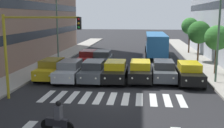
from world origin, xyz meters
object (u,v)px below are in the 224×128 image
car_5 (70,71)px  traffic_light_gantry (27,42)px  car_3 (115,71)px  car_row2_1 (89,58)px  car_2 (140,71)px  car_1 (163,71)px  car_0 (189,73)px  street_tree_2 (199,32)px  car_row2_0 (102,59)px  street_tree_1 (217,38)px  street_tree_3 (190,26)px  bus_behind_traffic (156,42)px  street_lamp_left (212,28)px  car_4 (93,71)px  motorcycle_with_rider (58,120)px  car_6 (52,69)px  street_lamp_right (61,21)px

car_5 → traffic_light_gantry: traffic_light_gantry is taller
car_3 → car_row2_1: (3.58, -6.70, 0.00)m
car_2 → car_1: bearing=-170.5°
car_0 → street_tree_2: size_ratio=0.96×
car_row2_0 → street_tree_1: size_ratio=1.01×
street_tree_3 → car_3: bearing=64.0°
car_1 → traffic_light_gantry: bearing=33.3°
car_3 → bus_behind_traffic: (-3.95, -15.06, 0.97)m
street_tree_2 → car_2: bearing=57.7°
street_tree_2 → street_tree_3: bearing=-90.8°
car_3 → car_5: 3.80m
car_0 → street_lamp_left: bearing=-165.4°
street_tree_2 → car_4: bearing=46.1°
car_4 → car_5: bearing=3.3°
car_4 → bus_behind_traffic: bus_behind_traffic is taller
car_row2_0 → car_5: bearing=75.4°
car_5 → motorcycle_with_rider: (-2.10, 10.01, -0.24)m
car_5 → street_tree_3: size_ratio=0.89×
car_1 → street_tree_3: bearing=-105.6°
car_6 → car_row2_0: 7.05m
car_5 → car_row2_0: same height
street_tree_2 → street_tree_1: bearing=91.5°
motorcycle_with_rider → car_row2_0: bearing=-88.8°
street_tree_3 → car_2: bearing=69.1°
car_4 → car_1: bearing=-173.0°
car_row2_0 → motorcycle_with_rider: size_ratio=2.63×
street_tree_1 → car_6: bearing=12.9°
car_5 → car_row2_0: (-1.75, -6.68, 0.00)m
car_5 → street_lamp_right: bearing=-69.5°
car_4 → traffic_light_gantry: 6.81m
car_1 → street_lamp_right: 14.31m
traffic_light_gantry → car_1: bearing=-146.7°
car_1 → car_4: (5.76, 0.71, 0.00)m
car_6 → street_lamp_right: 9.41m
car_6 → street_lamp_left: 13.58m
street_lamp_left → bus_behind_traffic: bearing=-76.2°
street_lamp_left → car_4: bearing=2.7°
street_tree_2 → car_row2_0: bearing=22.0°
car_5 → car_6: (1.76, -0.56, 0.00)m
bus_behind_traffic → street_lamp_right: size_ratio=1.38×
car_0 → car_row2_0: (7.97, -6.55, 0.00)m
car_row2_1 → street_tree_2: size_ratio=0.96×
car_0 → street_lamp_left: (-1.63, -0.43, 3.54)m
car_row2_1 → car_row2_0: bearing=171.6°
bus_behind_traffic → motorcycle_with_rider: bus_behind_traffic is taller
car_5 → street_tree_2: (-12.47, -11.02, 2.58)m
car_3 → street_tree_3: street_tree_3 is taller
traffic_light_gantry → street_tree_1: bearing=-147.2°
street_lamp_left → street_tree_1: size_ratio=1.57×
bus_behind_traffic → car_6: bearing=57.2°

